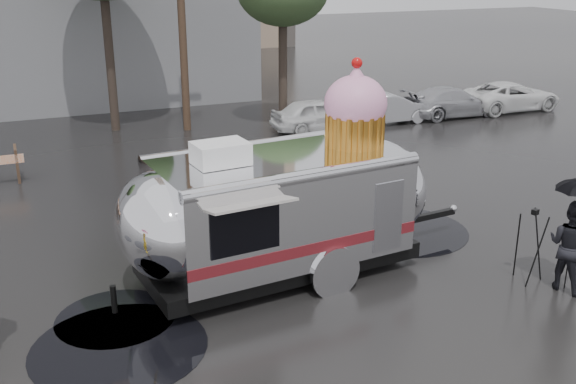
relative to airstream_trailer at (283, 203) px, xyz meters
name	(u,v)px	position (x,y,z in m)	size (l,w,h in m)	color
ground	(250,314)	(-1.23, -1.35, -1.54)	(120.00, 120.00, 0.00)	black
puddles	(133,302)	(-3.13, -0.06, -1.54)	(14.49, 7.86, 0.01)	black
utility_pole	(181,3)	(1.27, 12.65, 3.08)	(1.60, 0.28, 9.00)	#473323
parked_cars	(426,101)	(10.55, 10.65, -0.83)	(13.20, 1.90, 1.50)	silver
airstream_trailer	(283,203)	(0.00, 0.00, 0.00)	(8.15, 3.59, 4.40)	silver
person_right	(571,246)	(4.86, -2.79, -0.63)	(0.88, 0.49, 1.84)	black
tripod	(532,238)	(4.41, -2.22, -0.63)	(0.62, 0.61, 1.54)	black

